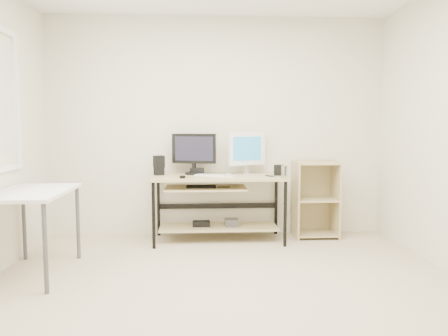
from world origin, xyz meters
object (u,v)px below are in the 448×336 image
desk (216,194)px  audio_controller (157,168)px  black_monitor (194,151)px  white_imac (247,150)px  side_table (32,200)px  shelf_unit (314,198)px

desk → audio_controller: audio_controller is taller
black_monitor → white_imac: (0.62, -0.02, 0.02)m
desk → audio_controller: (-0.68, 0.13, 0.29)m
side_table → white_imac: (2.02, 1.21, 0.37)m
black_monitor → audio_controller: black_monitor is taller
desk → white_imac: bearing=22.6°
shelf_unit → desk: bearing=-172.2°
desk → white_imac: 0.63m
shelf_unit → audio_controller: audio_controller is taller
side_table → audio_controller: size_ratio=6.59×
shelf_unit → black_monitor: (-1.43, 0.01, 0.57)m
side_table → black_monitor: size_ratio=1.94×
side_table → audio_controller: audio_controller is taller
black_monitor → audio_controller: 0.47m
desk → audio_controller: 0.75m
side_table → black_monitor: (1.40, 1.23, 0.35)m
side_table → audio_controller: (0.98, 1.19, 0.16)m
black_monitor → white_imac: white_imac is taller
audio_controller → side_table: bearing=-104.5°
desk → side_table: size_ratio=1.50×
white_imac → shelf_unit: bearing=-22.4°
desk → black_monitor: size_ratio=2.92×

